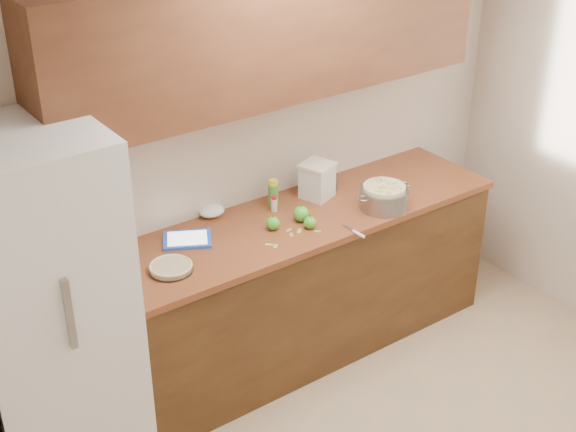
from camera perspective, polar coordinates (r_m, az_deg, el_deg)
room_shell at (r=3.40m, az=14.80°, el=-4.31°), size 3.60×3.60×3.60m
counter_run at (r=4.75m, az=0.06°, el=-5.14°), size 2.64×0.68×0.92m
upper_cabinets at (r=4.24m, az=-1.19°, el=12.86°), size 2.60×0.34×0.70m
fridge at (r=3.95m, az=-16.93°, el=-6.57°), size 0.70×0.70×1.80m
pie at (r=4.08m, az=-8.33°, el=-3.64°), size 0.23×0.23×0.04m
colander at (r=4.65m, az=6.83°, el=1.34°), size 0.38×0.28×0.14m
flour_canister at (r=4.72m, az=2.08°, el=2.56°), size 0.22×0.22×0.22m
tablet at (r=4.34m, az=-7.17°, el=-1.66°), size 0.32×0.29×0.02m
paring_knife at (r=4.38m, az=4.95°, el=-1.22°), size 0.03×0.18×0.02m
lemon_bottle at (r=4.63m, az=-1.05°, el=1.61°), size 0.06×0.06×0.17m
cinnamon_shaker at (r=4.59m, az=-0.99°, el=0.86°), size 0.04×0.04×0.09m
vanilla_bottle at (r=4.71m, az=2.41°, el=1.58°), size 0.03×0.03×0.09m
mixing_bowl at (r=4.85m, az=2.35°, el=2.47°), size 0.23×0.23×0.08m
paper_towel at (r=4.56m, az=-5.44°, el=0.36°), size 0.18×0.16×0.06m
apple_left at (r=4.40m, az=-1.07°, el=-0.52°), size 0.08×0.08×0.09m
apple_center at (r=4.48m, az=0.95°, el=0.16°), size 0.09×0.09×0.10m
apple_front at (r=4.41m, az=1.57°, el=-0.46°), size 0.07×0.07×0.08m
peel_a at (r=4.41m, az=0.06°, el=-1.02°), size 0.04×0.03×0.00m
peel_b at (r=4.40m, az=0.81°, el=-1.06°), size 0.05×0.05×0.00m
peel_c at (r=4.40m, az=2.12°, el=-1.09°), size 0.04×0.03×0.00m
peel_d at (r=4.27m, az=-1.33°, el=-2.05°), size 0.04×0.05×0.00m
peel_e at (r=4.26m, az=-0.89°, el=-2.17°), size 0.04×0.04×0.00m
peel_f at (r=4.36m, az=0.23°, el=-1.35°), size 0.03×0.04×0.00m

